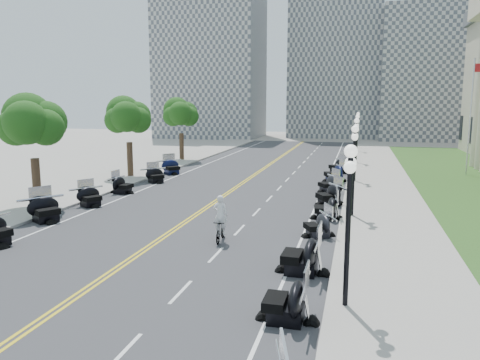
% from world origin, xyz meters
% --- Properties ---
extents(ground, '(160.00, 160.00, 0.00)m').
position_xyz_m(ground, '(0.00, 0.00, 0.00)').
color(ground, gray).
extents(road, '(16.00, 90.00, 0.01)m').
position_xyz_m(road, '(0.00, 10.00, 0.00)').
color(road, '#333335').
rests_on(road, ground).
extents(centerline_yellow_a, '(0.12, 90.00, 0.00)m').
position_xyz_m(centerline_yellow_a, '(-0.12, 10.00, 0.01)').
color(centerline_yellow_a, yellow).
rests_on(centerline_yellow_a, road).
extents(centerline_yellow_b, '(0.12, 90.00, 0.00)m').
position_xyz_m(centerline_yellow_b, '(0.12, 10.00, 0.01)').
color(centerline_yellow_b, yellow).
rests_on(centerline_yellow_b, road).
extents(edge_line_north, '(0.12, 90.00, 0.00)m').
position_xyz_m(edge_line_north, '(6.40, 10.00, 0.01)').
color(edge_line_north, white).
rests_on(edge_line_north, road).
extents(edge_line_south, '(0.12, 90.00, 0.00)m').
position_xyz_m(edge_line_south, '(-6.40, 10.00, 0.01)').
color(edge_line_south, white).
rests_on(edge_line_south, road).
extents(lane_dash_3, '(0.12, 2.00, 0.00)m').
position_xyz_m(lane_dash_3, '(3.20, -12.00, 0.01)').
color(lane_dash_3, white).
rests_on(lane_dash_3, road).
extents(lane_dash_4, '(0.12, 2.00, 0.00)m').
position_xyz_m(lane_dash_4, '(3.20, -8.00, 0.01)').
color(lane_dash_4, white).
rests_on(lane_dash_4, road).
extents(lane_dash_5, '(0.12, 2.00, 0.00)m').
position_xyz_m(lane_dash_5, '(3.20, -4.00, 0.01)').
color(lane_dash_5, white).
rests_on(lane_dash_5, road).
extents(lane_dash_6, '(0.12, 2.00, 0.00)m').
position_xyz_m(lane_dash_6, '(3.20, 0.00, 0.01)').
color(lane_dash_6, white).
rests_on(lane_dash_6, road).
extents(lane_dash_7, '(0.12, 2.00, 0.00)m').
position_xyz_m(lane_dash_7, '(3.20, 4.00, 0.01)').
color(lane_dash_7, white).
rests_on(lane_dash_7, road).
extents(lane_dash_8, '(0.12, 2.00, 0.00)m').
position_xyz_m(lane_dash_8, '(3.20, 8.00, 0.01)').
color(lane_dash_8, white).
rests_on(lane_dash_8, road).
extents(lane_dash_9, '(0.12, 2.00, 0.00)m').
position_xyz_m(lane_dash_9, '(3.20, 12.00, 0.01)').
color(lane_dash_9, white).
rests_on(lane_dash_9, road).
extents(lane_dash_10, '(0.12, 2.00, 0.00)m').
position_xyz_m(lane_dash_10, '(3.20, 16.00, 0.01)').
color(lane_dash_10, white).
rests_on(lane_dash_10, road).
extents(lane_dash_11, '(0.12, 2.00, 0.00)m').
position_xyz_m(lane_dash_11, '(3.20, 20.00, 0.01)').
color(lane_dash_11, white).
rests_on(lane_dash_11, road).
extents(lane_dash_12, '(0.12, 2.00, 0.00)m').
position_xyz_m(lane_dash_12, '(3.20, 24.00, 0.01)').
color(lane_dash_12, white).
rests_on(lane_dash_12, road).
extents(lane_dash_13, '(0.12, 2.00, 0.00)m').
position_xyz_m(lane_dash_13, '(3.20, 28.00, 0.01)').
color(lane_dash_13, white).
rests_on(lane_dash_13, road).
extents(lane_dash_14, '(0.12, 2.00, 0.00)m').
position_xyz_m(lane_dash_14, '(3.20, 32.00, 0.01)').
color(lane_dash_14, white).
rests_on(lane_dash_14, road).
extents(lane_dash_15, '(0.12, 2.00, 0.00)m').
position_xyz_m(lane_dash_15, '(3.20, 36.00, 0.01)').
color(lane_dash_15, white).
rests_on(lane_dash_15, road).
extents(lane_dash_16, '(0.12, 2.00, 0.00)m').
position_xyz_m(lane_dash_16, '(3.20, 40.00, 0.01)').
color(lane_dash_16, white).
rests_on(lane_dash_16, road).
extents(lane_dash_17, '(0.12, 2.00, 0.00)m').
position_xyz_m(lane_dash_17, '(3.20, 44.00, 0.01)').
color(lane_dash_17, white).
rests_on(lane_dash_17, road).
extents(lane_dash_18, '(0.12, 2.00, 0.00)m').
position_xyz_m(lane_dash_18, '(3.20, 48.00, 0.01)').
color(lane_dash_18, white).
rests_on(lane_dash_18, road).
extents(lane_dash_19, '(0.12, 2.00, 0.00)m').
position_xyz_m(lane_dash_19, '(3.20, 52.00, 0.01)').
color(lane_dash_19, white).
rests_on(lane_dash_19, road).
extents(sidewalk_north, '(5.00, 90.00, 0.15)m').
position_xyz_m(sidewalk_north, '(10.50, 10.00, 0.07)').
color(sidewalk_north, '#9E9991').
rests_on(sidewalk_north, ground).
extents(sidewalk_south, '(5.00, 90.00, 0.15)m').
position_xyz_m(sidewalk_south, '(-10.50, 10.00, 0.07)').
color(sidewalk_south, '#9E9991').
rests_on(sidewalk_south, ground).
extents(lawn, '(9.00, 60.00, 0.10)m').
position_xyz_m(lawn, '(17.50, 18.00, 0.05)').
color(lawn, '#356023').
rests_on(lawn, ground).
extents(distant_block_a, '(18.00, 14.00, 26.00)m').
position_xyz_m(distant_block_a, '(-18.00, 62.00, 13.00)').
color(distant_block_a, gray).
rests_on(distant_block_a, ground).
extents(distant_block_b, '(16.00, 12.00, 30.00)m').
position_xyz_m(distant_block_b, '(4.00, 68.00, 15.00)').
color(distant_block_b, gray).
rests_on(distant_block_b, ground).
extents(distant_block_c, '(20.00, 14.00, 22.00)m').
position_xyz_m(distant_block_c, '(22.00, 65.00, 11.00)').
color(distant_block_c, gray).
rests_on(distant_block_c, ground).
extents(street_lamp_1, '(0.50, 1.20, 4.90)m').
position_xyz_m(street_lamp_1, '(8.60, -8.00, 2.60)').
color(street_lamp_1, black).
rests_on(street_lamp_1, sidewalk_north).
extents(street_lamp_2, '(0.50, 1.20, 4.90)m').
position_xyz_m(street_lamp_2, '(8.60, 4.00, 2.60)').
color(street_lamp_2, black).
rests_on(street_lamp_2, sidewalk_north).
extents(street_lamp_3, '(0.50, 1.20, 4.90)m').
position_xyz_m(street_lamp_3, '(8.60, 16.00, 2.60)').
color(street_lamp_3, black).
rests_on(street_lamp_3, sidewalk_north).
extents(street_lamp_4, '(0.50, 1.20, 4.90)m').
position_xyz_m(street_lamp_4, '(8.60, 28.00, 2.60)').
color(street_lamp_4, black).
rests_on(street_lamp_4, sidewalk_north).
extents(street_lamp_5, '(0.50, 1.20, 4.90)m').
position_xyz_m(street_lamp_5, '(8.60, 40.00, 2.60)').
color(street_lamp_5, black).
rests_on(street_lamp_5, sidewalk_north).
extents(flagpole, '(1.10, 0.20, 10.00)m').
position_xyz_m(flagpole, '(18.00, 22.00, 5.00)').
color(flagpole, silver).
rests_on(flagpole, ground).
extents(tree_2, '(4.80, 4.80, 9.20)m').
position_xyz_m(tree_2, '(-10.00, 2.00, 4.75)').
color(tree_2, '#235619').
rests_on(tree_2, sidewalk_south).
extents(tree_3, '(4.80, 4.80, 9.20)m').
position_xyz_m(tree_3, '(-10.00, 14.00, 4.75)').
color(tree_3, '#235619').
rests_on(tree_3, sidewalk_south).
extents(tree_4, '(4.80, 4.80, 9.20)m').
position_xyz_m(tree_4, '(-10.00, 26.00, 4.75)').
color(tree_4, '#235619').
rests_on(tree_4, sidewalk_south).
extents(motorcycle_n_3, '(2.01, 2.01, 1.40)m').
position_xyz_m(motorcycle_n_3, '(6.95, -9.22, 0.70)').
color(motorcycle_n_3, black).
rests_on(motorcycle_n_3, road).
extents(motorcycle_n_4, '(2.28, 2.28, 1.55)m').
position_xyz_m(motorcycle_n_4, '(6.91, -5.22, 0.78)').
color(motorcycle_n_4, black).
rests_on(motorcycle_n_4, road).
extents(motorcycle_n_5, '(2.40, 2.40, 1.26)m').
position_xyz_m(motorcycle_n_5, '(7.09, -0.22, 0.63)').
color(motorcycle_n_5, black).
rests_on(motorcycle_n_5, road).
extents(motorcycle_n_6, '(2.21, 2.21, 1.39)m').
position_xyz_m(motorcycle_n_6, '(7.23, 3.31, 0.70)').
color(motorcycle_n_6, black).
rests_on(motorcycle_n_6, road).
extents(motorcycle_n_7, '(2.88, 2.88, 1.48)m').
position_xyz_m(motorcycle_n_7, '(7.16, 6.87, 0.74)').
color(motorcycle_n_7, black).
rests_on(motorcycle_n_7, road).
extents(motorcycle_n_8, '(2.66, 2.66, 1.35)m').
position_xyz_m(motorcycle_n_8, '(6.86, 11.38, 0.67)').
color(motorcycle_n_8, black).
rests_on(motorcycle_n_8, road).
extents(motorcycle_n_9, '(2.85, 2.85, 1.54)m').
position_xyz_m(motorcycle_n_9, '(7.01, 15.86, 0.77)').
color(motorcycle_n_9, black).
rests_on(motorcycle_n_9, road).
extents(motorcycle_n_10, '(2.98, 2.98, 1.49)m').
position_xyz_m(motorcycle_n_10, '(7.12, 20.66, 0.74)').
color(motorcycle_n_10, black).
rests_on(motorcycle_n_10, road).
extents(motorcycle_s_5, '(2.97, 2.97, 1.50)m').
position_xyz_m(motorcycle_s_5, '(-7.26, -0.94, 0.75)').
color(motorcycle_s_5, black).
rests_on(motorcycle_s_5, road).
extents(motorcycle_s_6, '(2.62, 2.62, 1.33)m').
position_xyz_m(motorcycle_s_6, '(-7.04, 3.02, 0.66)').
color(motorcycle_s_6, black).
rests_on(motorcycle_s_6, road).
extents(motorcycle_s_7, '(2.01, 2.01, 1.33)m').
position_xyz_m(motorcycle_s_7, '(-7.14, 7.27, 0.66)').
color(motorcycle_s_7, black).
rests_on(motorcycle_s_7, road).
extents(motorcycle_s_8, '(2.64, 2.64, 1.31)m').
position_xyz_m(motorcycle_s_8, '(-6.76, 12.00, 0.66)').
color(motorcycle_s_8, black).
rests_on(motorcycle_s_8, road).
extents(motorcycle_s_9, '(2.93, 2.93, 1.45)m').
position_xyz_m(motorcycle_s_9, '(-7.26, 16.48, 0.73)').
color(motorcycle_s_9, black).
rests_on(motorcycle_s_9, road).
extents(bicycle, '(0.63, 1.76, 1.04)m').
position_xyz_m(bicycle, '(2.83, -2.11, 0.52)').
color(bicycle, '#A51414').
rests_on(bicycle, road).
extents(cyclist_rider, '(0.67, 0.44, 1.83)m').
position_xyz_m(cyclist_rider, '(2.83, -2.11, 1.95)').
color(cyclist_rider, silver).
rests_on(cyclist_rider, bicycle).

